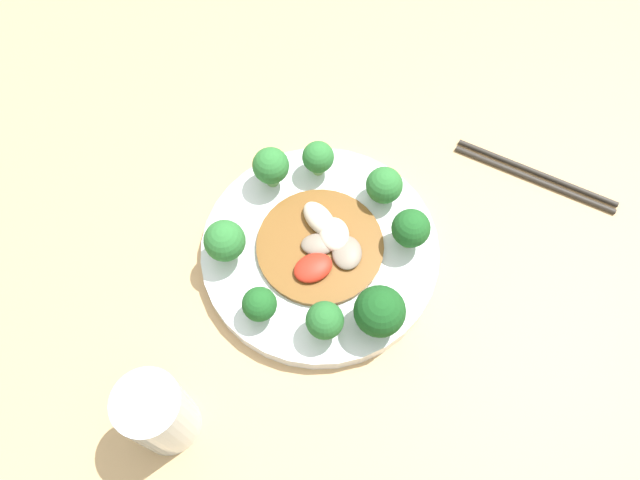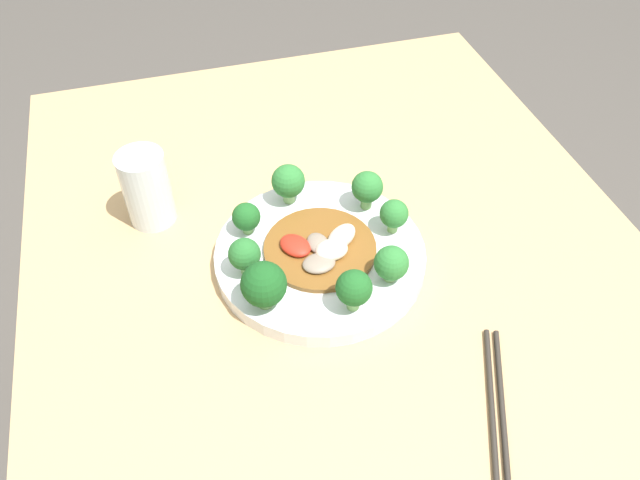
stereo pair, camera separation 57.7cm
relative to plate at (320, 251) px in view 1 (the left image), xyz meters
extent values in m
plane|color=#4C4742|center=(-0.03, -0.03, -0.77)|extent=(8.00, 8.00, 0.00)
cube|color=tan|center=(-0.03, -0.03, -0.39)|extent=(1.17, 0.88, 0.76)
cylinder|color=silver|center=(0.00, 0.00, 0.00)|extent=(0.29, 0.29, 0.02)
cylinder|color=#7AAD5B|center=(-0.11, -0.01, 0.02)|extent=(0.02, 0.02, 0.02)
sphere|color=#1E5B23|center=(-0.11, -0.01, 0.05)|extent=(0.05, 0.05, 0.05)
cylinder|color=#7AAD5B|center=(0.01, -0.11, 0.02)|extent=(0.01, 0.01, 0.02)
sphere|color=#2D7533|center=(0.01, -0.11, 0.04)|extent=(0.04, 0.04, 0.04)
cylinder|color=#70A356|center=(0.06, 0.09, 0.02)|extent=(0.01, 0.01, 0.01)
sphere|color=#1E5B23|center=(0.06, 0.09, 0.04)|extent=(0.04, 0.04, 0.04)
cylinder|color=#70A356|center=(-0.07, 0.09, 0.02)|extent=(0.02, 0.02, 0.02)
sphere|color=#19511E|center=(-0.07, 0.09, 0.05)|extent=(0.06, 0.06, 0.06)
cylinder|color=#89B76B|center=(0.11, 0.02, 0.02)|extent=(0.02, 0.02, 0.02)
sphere|color=#2D7533|center=(0.11, 0.02, 0.05)|extent=(0.05, 0.05, 0.05)
cylinder|color=#89B76B|center=(-0.08, -0.07, 0.02)|extent=(0.02, 0.02, 0.01)
sphere|color=#2D7533|center=(-0.08, -0.07, 0.04)|extent=(0.05, 0.05, 0.05)
cylinder|color=#70A356|center=(0.07, -0.09, 0.02)|extent=(0.02, 0.02, 0.02)
sphere|color=#2D7533|center=(0.07, -0.09, 0.05)|extent=(0.05, 0.05, 0.05)
cylinder|color=#7AAD5B|center=(-0.01, 0.11, 0.02)|extent=(0.02, 0.02, 0.02)
sphere|color=#286B2D|center=(-0.01, 0.11, 0.05)|extent=(0.04, 0.04, 0.04)
cylinder|color=brown|center=(0.00, 0.00, 0.02)|extent=(0.16, 0.16, 0.01)
ellipsoid|color=gray|center=(0.00, 0.00, 0.02)|extent=(0.04, 0.03, 0.01)
ellipsoid|color=beige|center=(-0.02, -0.01, 0.03)|extent=(0.04, 0.05, 0.02)
ellipsoid|color=gray|center=(-0.03, 0.01, 0.02)|extent=(0.04, 0.05, 0.01)
ellipsoid|color=beige|center=(0.00, -0.03, 0.03)|extent=(0.06, 0.06, 0.02)
ellipsoid|color=red|center=(0.01, 0.03, 0.02)|extent=(0.06, 0.06, 0.02)
cylinder|color=silver|center=(0.16, 0.22, 0.05)|extent=(0.07, 0.07, 0.12)
cylinder|color=#2D2823|center=(-0.28, -0.13, -0.01)|extent=(0.21, 0.10, 0.01)
cylinder|color=#2D2823|center=(-0.28, -0.14, -0.01)|extent=(0.21, 0.10, 0.01)
camera|label=1|loc=(-0.02, 0.33, 0.70)|focal=35.00mm
camera|label=2|loc=(-0.57, 0.16, 0.64)|focal=35.00mm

